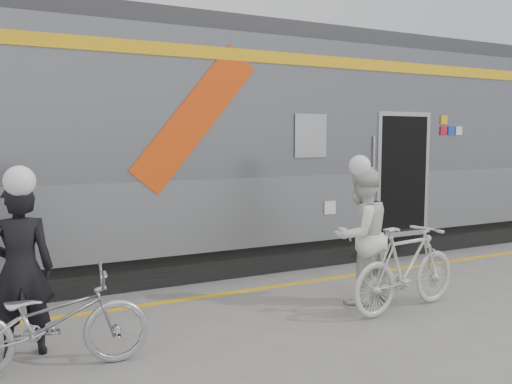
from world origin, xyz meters
TOP-DOWN VIEW (x-y plane):
  - ground at (0.00, 0.00)m, footprint 90.00×90.00m
  - train at (1.17, 4.19)m, footprint 24.00×3.17m
  - safety_strip at (0.00, 2.15)m, footprint 24.00×0.12m
  - man at (-3.13, 1.12)m, footprint 0.69×0.49m
  - bicycle_left at (-2.93, 0.57)m, footprint 1.91×0.83m
  - woman at (1.06, 0.97)m, footprint 0.97×0.80m
  - bicycle_right at (1.36, 0.42)m, footprint 1.89×0.74m
  - helmet_man at (-3.13, 1.12)m, footprint 0.31×0.31m
  - helmet_woman at (1.06, 0.97)m, footprint 0.29×0.29m

SIDE VIEW (x-z plane):
  - ground at x=0.00m, z-range 0.00..0.00m
  - safety_strip at x=0.00m, z-range 0.00..0.01m
  - bicycle_left at x=-2.93m, z-range 0.00..0.98m
  - bicycle_right at x=1.36m, z-range 0.00..1.11m
  - man at x=-3.13m, z-range 0.00..1.77m
  - woman at x=1.06m, z-range 0.00..1.83m
  - helmet_man at x=-3.13m, z-range 1.77..2.08m
  - helmet_woman at x=1.06m, z-range 1.83..2.12m
  - train at x=1.17m, z-range 0.00..4.10m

